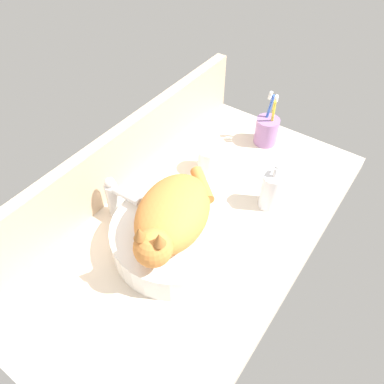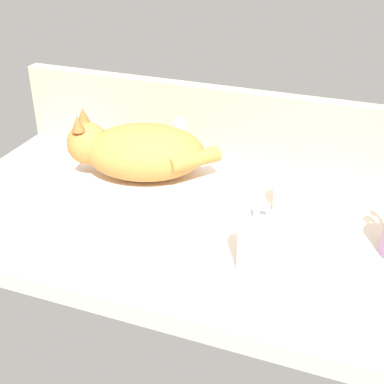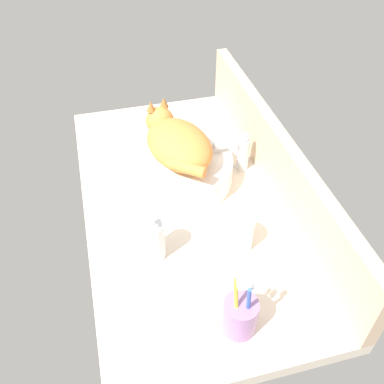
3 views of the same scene
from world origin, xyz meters
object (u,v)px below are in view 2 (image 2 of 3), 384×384
(faucet, at_px, (178,142))
(soap_dispenser, at_px, (254,244))
(water_glass, at_px, (291,197))
(cat, at_px, (138,151))
(sink_basin, at_px, (147,191))

(faucet, height_order, soap_dispenser, soap_dispenser)
(faucet, height_order, water_glass, faucet)
(cat, relative_size, soap_dispenser, 2.16)
(faucet, xyz_separation_m, soap_dispenser, (0.28, -0.33, -0.01))
(cat, distance_m, soap_dispenser, 0.33)
(sink_basin, height_order, cat, cat)
(cat, relative_size, water_glass, 3.73)
(cat, height_order, soap_dispenser, cat)
(soap_dispenser, height_order, water_glass, soap_dispenser)
(sink_basin, relative_size, cat, 1.02)
(sink_basin, distance_m, water_glass, 0.31)
(faucet, relative_size, water_glass, 1.60)
(soap_dispenser, bearing_deg, water_glass, 84.27)
(cat, height_order, faucet, cat)
(faucet, bearing_deg, water_glass, -19.22)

